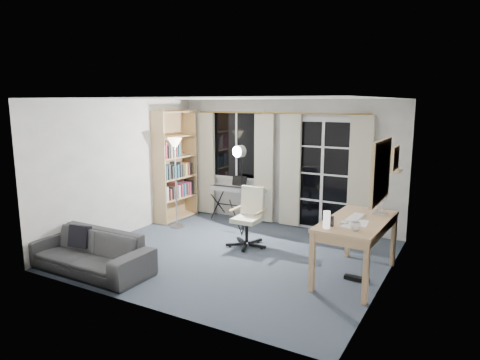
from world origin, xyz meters
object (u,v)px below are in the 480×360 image
keyboard_piano (237,190)px  sofa (88,245)px  monitor (381,193)px  torchiere_lamp (175,156)px  studio_light (240,162)px  desk (357,227)px  office_chair (250,211)px  mug (355,225)px  bookshelf (173,168)px

keyboard_piano → sofa: (-0.56, -3.25, -0.27)m
monitor → sofa: size_ratio=0.31×
torchiere_lamp → studio_light: (1.24, 0.24, -0.05)m
keyboard_piano → studio_light: 1.06m
torchiere_lamp → monitor: size_ratio=2.91×
keyboard_piano → studio_light: (0.45, -0.69, 0.67)m
desk → sofa: size_ratio=0.81×
office_chair → torchiere_lamp: bearing=172.7°
desk → mug: (0.10, -0.50, 0.17)m
office_chair → mug: office_chair is taller
keyboard_piano → sofa: bearing=-102.5°
desk → office_chair: bearing=167.5°
office_chair → mug: bearing=-27.3°
bookshelf → mug: 4.44m
desk → monitor: 0.64m
studio_light → desk: (2.33, -0.95, -0.60)m
studio_light → desk: studio_light is taller
bookshelf → desk: (4.01, -1.18, -0.33)m
studio_light → mug: 2.86m
desk → torchiere_lamp: bearing=171.2°
office_chair → sofa: (-1.45, -2.11, -0.20)m
torchiere_lamp → office_chair: (1.68, -0.20, -0.80)m
office_chair → mug: (1.99, -1.00, 0.30)m
studio_light → desk: 2.58m
sofa → studio_light: bearing=68.7°
bookshelf → office_chair: size_ratio=2.25×
studio_light → monitor: bearing=5.0°
studio_light → office_chair: size_ratio=1.69×
desk → mug: size_ratio=11.61×
sofa → bookshelf: bearing=103.8°
bookshelf → monitor: (4.21, -0.73, 0.08)m
desk → keyboard_piano: bearing=151.8°
keyboard_piano → monitor: 3.23m
keyboard_piano → desk: bearing=-33.3°
keyboard_piano → office_chair: (0.89, -1.14, -0.07)m
bookshelf → sofa: bookshelf is taller
torchiere_lamp → bookshelf: bearing=132.8°
mug → sofa: mug is taller
bookshelf → monitor: 4.27m
torchiere_lamp → desk: torchiere_lamp is taller
monitor → mug: monitor is taller
office_chair → desk: (1.89, -0.50, 0.14)m
office_chair → desk: bearing=-15.4°
keyboard_piano → office_chair: office_chair is taller
torchiere_lamp → mug: (3.67, -1.20, -0.49)m
studio_light → desk: bearing=-6.0°
office_chair → keyboard_piano: bearing=127.5°
bookshelf → monitor: size_ratio=3.75×
bookshelf → torchiere_lamp: bearing=-45.6°
bookshelf → office_chair: 2.28m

